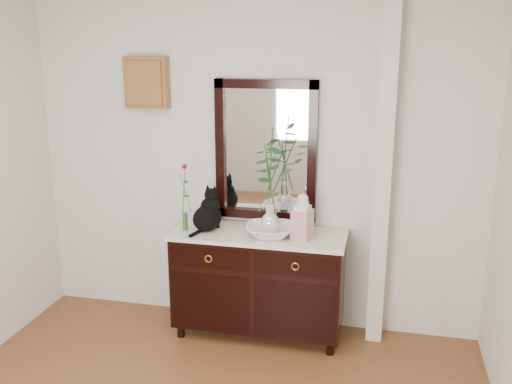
% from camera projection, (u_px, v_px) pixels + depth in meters
% --- Properties ---
extents(wall_back, '(3.60, 0.04, 2.70)m').
position_uv_depth(wall_back, '(254.00, 161.00, 4.48)').
color(wall_back, silver).
rests_on(wall_back, ground).
extents(pilaster, '(0.12, 0.20, 2.70)m').
position_uv_depth(pilaster, '(383.00, 170.00, 4.19)').
color(pilaster, silver).
rests_on(pilaster, ground).
extents(sideboard, '(1.33, 0.52, 0.82)m').
position_uv_depth(sideboard, '(259.00, 278.00, 4.45)').
color(sideboard, black).
rests_on(sideboard, ground).
extents(wall_mirror, '(0.80, 0.06, 1.10)m').
position_uv_depth(wall_mirror, '(266.00, 151.00, 4.42)').
color(wall_mirror, black).
rests_on(wall_mirror, wall_back).
extents(key_cabinet, '(0.35, 0.10, 0.40)m').
position_uv_depth(key_cabinet, '(147.00, 83.00, 4.47)').
color(key_cabinet, brown).
rests_on(key_cabinet, wall_back).
extents(cat, '(0.30, 0.34, 0.33)m').
position_uv_depth(cat, '(207.00, 210.00, 4.37)').
color(cat, black).
rests_on(cat, sideboard).
extents(lotus_bowl, '(0.42, 0.42, 0.09)m').
position_uv_depth(lotus_bowl, '(270.00, 231.00, 4.27)').
color(lotus_bowl, white).
rests_on(lotus_bowl, sideboard).
extents(vase_branches, '(0.52, 0.52, 0.83)m').
position_uv_depth(vase_branches, '(270.00, 180.00, 4.16)').
color(vase_branches, silver).
rests_on(vase_branches, lotus_bowl).
extents(bud_vase_rose, '(0.07, 0.07, 0.54)m').
position_uv_depth(bud_vase_rose, '(184.00, 197.00, 4.34)').
color(bud_vase_rose, '#2F652A').
rests_on(bud_vase_rose, sideboard).
extents(ginger_jar, '(0.16, 0.16, 0.36)m').
position_uv_depth(ginger_jar, '(302.00, 216.00, 4.18)').
color(ginger_jar, white).
rests_on(ginger_jar, sideboard).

